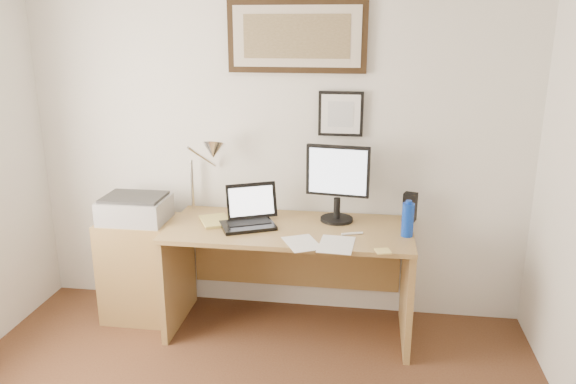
% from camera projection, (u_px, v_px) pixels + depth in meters
% --- Properties ---
extents(wall_back, '(3.50, 0.02, 2.50)m').
position_uv_depth(wall_back, '(275.00, 141.00, 3.90)').
color(wall_back, silver).
rests_on(wall_back, ground).
extents(side_cabinet, '(0.50, 0.40, 0.73)m').
position_uv_depth(side_cabinet, '(141.00, 268.00, 3.98)').
color(side_cabinet, olive).
rests_on(side_cabinet, floor).
extents(water_bottle, '(0.07, 0.07, 0.21)m').
position_uv_depth(water_bottle, '(408.00, 220.00, 3.49)').
color(water_bottle, '#0C34A8').
rests_on(water_bottle, desk).
extents(bottle_cap, '(0.04, 0.04, 0.02)m').
position_uv_depth(bottle_cap, '(409.00, 202.00, 3.46)').
color(bottle_cap, '#0C34A8').
rests_on(bottle_cap, water_bottle).
extents(speaker, '(0.10, 0.10, 0.19)m').
position_uv_depth(speaker, '(410.00, 207.00, 3.78)').
color(speaker, black).
rests_on(speaker, desk).
extents(paper_sheet_a, '(0.29, 0.32, 0.00)m').
position_uv_depth(paper_sheet_a, '(302.00, 243.00, 3.40)').
color(paper_sheet_a, white).
rests_on(paper_sheet_a, desk).
extents(paper_sheet_b, '(0.22, 0.31, 0.00)m').
position_uv_depth(paper_sheet_b, '(336.00, 244.00, 3.38)').
color(paper_sheet_b, white).
rests_on(paper_sheet_b, desk).
extents(sticky_pad, '(0.10, 0.10, 0.01)m').
position_uv_depth(sticky_pad, '(383.00, 251.00, 3.27)').
color(sticky_pad, '#DEC269').
rests_on(sticky_pad, desk).
extents(marker_pen, '(0.14, 0.06, 0.02)m').
position_uv_depth(marker_pen, '(352.00, 234.00, 3.54)').
color(marker_pen, white).
rests_on(marker_pen, desk).
extents(book, '(0.28, 0.31, 0.02)m').
position_uv_depth(book, '(202.00, 222.00, 3.73)').
color(book, tan).
rests_on(book, desk).
extents(desk, '(1.60, 0.70, 0.75)m').
position_uv_depth(desk, '(291.00, 255.00, 3.82)').
color(desk, olive).
rests_on(desk, floor).
extents(laptop, '(0.41, 0.42, 0.26)m').
position_uv_depth(laptop, '(249.00, 216.00, 3.70)').
color(laptop, black).
rests_on(laptop, desk).
extents(lcd_monitor, '(0.42, 0.22, 0.52)m').
position_uv_depth(lcd_monitor, '(338.00, 180.00, 3.71)').
color(lcd_monitor, black).
rests_on(lcd_monitor, desk).
extents(printer, '(0.44, 0.34, 0.18)m').
position_uv_depth(printer, '(135.00, 208.00, 3.83)').
color(printer, '#A3A3A5').
rests_on(printer, side_cabinet).
extents(desk_lamp, '(0.29, 0.27, 0.53)m').
position_uv_depth(desk_lamp, '(211.00, 153.00, 3.80)').
color(desk_lamp, white).
rests_on(desk_lamp, desk).
extents(picture_large, '(0.92, 0.04, 0.47)m').
position_uv_depth(picture_large, '(297.00, 36.00, 3.65)').
color(picture_large, black).
rests_on(picture_large, wall_back).
extents(picture_small, '(0.30, 0.03, 0.30)m').
position_uv_depth(picture_small, '(341.00, 114.00, 3.76)').
color(picture_small, black).
rests_on(picture_small, wall_back).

